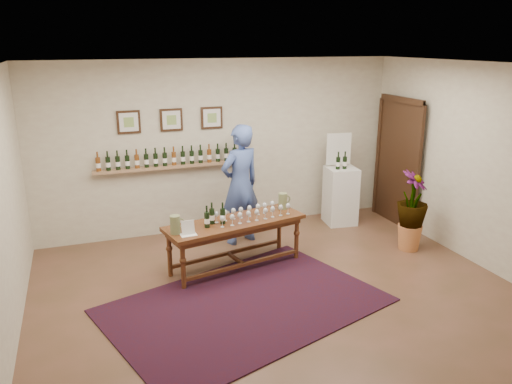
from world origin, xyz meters
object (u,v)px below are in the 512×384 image
object	(u,v)px
display_pedestal	(340,196)
person	(240,185)
potted_plant	(412,211)
tasting_table	(235,228)

from	to	relation	value
display_pedestal	person	xyz separation A→B (m)	(-1.89, -0.23, 0.44)
display_pedestal	potted_plant	bearing A→B (deg)	-72.86
tasting_table	person	world-z (taller)	person
person	potted_plant	bearing A→B (deg)	134.59
tasting_table	display_pedestal	bearing A→B (deg)	13.91
person	display_pedestal	bearing A→B (deg)	168.04
potted_plant	person	bearing A→B (deg)	153.52
tasting_table	potted_plant	xyz separation A→B (m)	(2.68, -0.29, 0.03)
display_pedestal	potted_plant	xyz separation A→B (m)	(0.43, -1.39, 0.12)
tasting_table	display_pedestal	distance (m)	2.51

